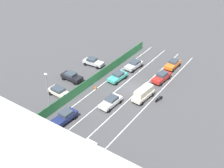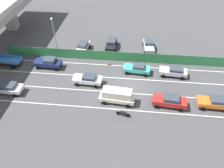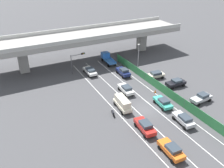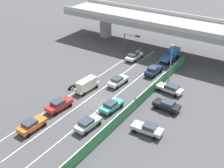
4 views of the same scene
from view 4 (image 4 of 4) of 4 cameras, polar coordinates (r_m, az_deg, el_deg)
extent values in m
plane|color=#424244|center=(48.26, -3.02, -3.45)|extent=(300.00, 300.00, 0.00)
cube|color=silver|center=(53.21, -5.26, -0.18)|extent=(0.14, 42.72, 0.01)
cube|color=silver|center=(51.41, -2.32, -1.20)|extent=(0.14, 42.72, 0.01)
cube|color=silver|center=(49.78, 0.84, -2.29)|extent=(0.14, 42.72, 0.01)
cube|color=silver|center=(48.32, 4.20, -3.44)|extent=(0.14, 42.72, 0.01)
cube|color=gray|center=(66.93, 10.78, 11.70)|extent=(52.14, 10.44, 1.13)
cube|color=#B2B2AD|center=(62.25, 8.95, 11.51)|extent=(52.14, 0.30, 0.90)
cube|color=#B2B2AD|center=(71.12, 12.55, 13.41)|extent=(52.14, 0.30, 0.90)
cube|color=gray|center=(75.68, -1.26, 11.46)|extent=(2.15, 2.15, 5.85)
cube|color=#338447|center=(47.25, 5.79, -3.03)|extent=(0.06, 38.72, 1.84)
cylinder|color=#4C514C|center=(42.59, 1.60, -6.91)|extent=(0.10, 0.10, 1.84)
cylinder|color=#4C514C|center=(52.31, 9.16, 0.14)|extent=(0.10, 0.10, 1.84)
cylinder|color=#4C514C|center=(63.18, 14.23, 4.89)|extent=(0.10, 0.10, 1.84)
cube|color=#B7BABC|center=(41.97, -4.77, -7.85)|extent=(2.12, 4.45, 0.62)
cube|color=#333D47|center=(41.44, -5.13, -7.47)|extent=(1.71, 2.11, 0.48)
cylinder|color=black|center=(43.58, -4.27, -7.01)|extent=(0.28, 0.66, 0.64)
cylinder|color=black|center=(42.63, -2.52, -7.89)|extent=(0.28, 0.66, 0.64)
cylinder|color=black|center=(41.94, -7.00, -8.83)|extent=(0.28, 0.66, 0.64)
cylinder|color=black|center=(40.95, -5.24, -9.80)|extent=(0.28, 0.66, 0.64)
cube|color=beige|center=(51.08, -5.03, -0.54)|extent=(2.09, 5.00, 0.55)
cube|color=beige|center=(50.67, -5.07, 0.30)|extent=(1.81, 4.11, 1.16)
cylinder|color=black|center=(52.86, -4.48, 0.04)|extent=(0.27, 0.66, 0.64)
cylinder|color=black|center=(51.85, -3.07, -0.53)|extent=(0.27, 0.66, 0.64)
cylinder|color=black|center=(50.81, -6.98, -1.40)|extent=(0.27, 0.66, 0.64)
cylinder|color=black|center=(49.77, -5.57, -2.02)|extent=(0.27, 0.66, 0.64)
cube|color=teal|center=(45.67, -0.08, -4.34)|extent=(2.15, 4.42, 0.58)
cube|color=#333D47|center=(45.20, -0.29, -3.92)|extent=(1.72, 1.94, 0.50)
cylinder|color=black|center=(47.34, 0.18, -3.66)|extent=(0.27, 0.66, 0.64)
cylinder|color=black|center=(46.43, 1.91, -4.40)|extent=(0.27, 0.66, 0.64)
cylinder|color=black|center=(45.47, -2.11, -5.22)|extent=(0.27, 0.66, 0.64)
cylinder|color=black|center=(44.53, -0.35, -6.03)|extent=(0.27, 0.66, 0.64)
cube|color=white|center=(62.99, 4.44, 5.51)|extent=(1.93, 4.73, 0.59)
cube|color=#333D47|center=(62.54, 4.31, 5.87)|extent=(1.66, 2.36, 0.48)
cylinder|color=black|center=(64.86, 4.45, 5.80)|extent=(0.23, 0.64, 0.64)
cylinder|color=black|center=(64.04, 5.86, 5.41)|extent=(0.23, 0.64, 0.64)
cylinder|color=black|center=(62.35, 2.94, 4.85)|extent=(0.23, 0.64, 0.64)
cylinder|color=black|center=(61.50, 4.39, 4.44)|extent=(0.23, 0.64, 0.64)
cube|color=silver|center=(52.70, 1.22, 0.60)|extent=(2.01, 4.54, 0.60)
cube|color=#333D47|center=(52.22, 1.03, 1.01)|extent=(1.66, 2.06, 0.50)
cylinder|color=black|center=(54.45, 1.40, 1.05)|extent=(0.26, 0.65, 0.64)
cylinder|color=black|center=(53.57, 2.93, 0.52)|extent=(0.26, 0.65, 0.64)
cylinder|color=black|center=(52.32, -0.53, -0.20)|extent=(0.26, 0.65, 0.64)
cylinder|color=black|center=(51.41, 1.02, -0.77)|extent=(0.26, 0.65, 0.64)
cube|color=navy|center=(57.01, 8.30, 2.67)|extent=(1.98, 4.61, 0.69)
cube|color=#333D47|center=(56.38, 8.13, 3.09)|extent=(1.64, 1.91, 0.58)
cylinder|color=black|center=(58.82, 8.23, 3.00)|extent=(0.25, 0.65, 0.64)
cylinder|color=black|center=(58.12, 9.76, 2.53)|extent=(0.25, 0.65, 0.64)
cylinder|color=black|center=(56.39, 6.72, 1.90)|extent=(0.25, 0.65, 0.64)
cylinder|color=black|center=(55.65, 8.29, 1.39)|extent=(0.25, 0.65, 0.64)
cube|color=red|center=(46.53, -10.45, -4.11)|extent=(2.15, 4.72, 0.69)
cube|color=#333D47|center=(46.10, -10.68, -3.56)|extent=(1.71, 2.17, 0.55)
cylinder|color=black|center=(48.20, -9.71, -3.47)|extent=(0.28, 0.66, 0.64)
cylinder|color=black|center=(47.09, -8.28, -4.20)|extent=(0.28, 0.66, 0.64)
cylinder|color=black|center=(46.59, -12.53, -5.06)|extent=(0.28, 0.66, 0.64)
cylinder|color=black|center=(45.44, -11.12, -5.86)|extent=(0.28, 0.66, 0.64)
cube|color=orange|center=(43.09, -15.57, -7.85)|extent=(1.93, 4.40, 0.66)
cube|color=#333D47|center=(42.59, -16.04, -7.44)|extent=(1.63, 1.95, 0.51)
cylinder|color=black|center=(44.66, -14.79, -7.04)|extent=(0.24, 0.65, 0.64)
cylinder|color=black|center=(43.52, -13.25, -7.90)|extent=(0.24, 0.65, 0.64)
cylinder|color=black|center=(43.31, -17.74, -8.83)|extent=(0.24, 0.65, 0.64)
cylinder|color=black|center=(42.13, -16.22, -9.77)|extent=(0.24, 0.65, 0.64)
cube|color=black|center=(63.50, 11.40, 5.16)|extent=(1.92, 6.01, 0.25)
cube|color=blue|center=(64.90, 12.32, 6.44)|extent=(2.05, 1.89, 1.50)
cube|color=#3875BC|center=(62.63, 11.01, 5.02)|extent=(2.19, 4.11, 0.10)
cube|color=#3875BC|center=(62.90, 10.28, 5.45)|extent=(0.33, 3.99, 0.48)
cube|color=#3875BC|center=(62.18, 11.79, 5.00)|extent=(0.33, 3.99, 0.48)
cylinder|color=black|center=(65.68, 11.42, 5.67)|extent=(0.31, 0.81, 0.80)
cylinder|color=black|center=(64.96, 12.95, 5.23)|extent=(0.31, 0.81, 0.80)
cylinder|color=black|center=(62.36, 9.74, 4.53)|extent=(0.31, 0.81, 0.80)
cylinder|color=black|center=(61.59, 11.32, 4.05)|extent=(0.31, 0.81, 0.80)
cylinder|color=black|center=(52.39, -7.31, -0.44)|extent=(0.22, 0.61, 0.60)
cylinder|color=black|center=(51.71, -8.48, -0.95)|extent=(0.22, 0.61, 0.60)
cube|color=black|center=(51.91, -7.91, -0.43)|extent=(0.46, 0.96, 0.36)
cylinder|color=#B2B2B2|center=(52.03, -7.44, 0.12)|extent=(0.59, 0.15, 0.03)
cube|color=#B2B5B7|center=(41.19, 6.98, -8.85)|extent=(4.58, 2.06, 0.58)
cube|color=#333D47|center=(40.74, 7.53, -8.37)|extent=(1.93, 1.66, 0.57)
cylinder|color=black|center=(41.29, 4.50, -9.39)|extent=(0.65, 0.27, 0.64)
cylinder|color=black|center=(42.55, 5.52, -8.10)|extent=(0.65, 0.27, 0.64)
cylinder|color=black|center=(40.44, 8.45, -10.63)|extent=(0.65, 0.27, 0.64)
cylinder|color=black|center=(41.72, 9.36, -9.27)|extent=(0.65, 0.27, 0.64)
cube|color=black|center=(46.56, 10.77, -4.17)|extent=(4.34, 1.92, 0.63)
cube|color=#333D47|center=(46.20, 11.06, -3.67)|extent=(1.97, 1.64, 0.49)
cylinder|color=black|center=(46.62, 8.63, -4.61)|extent=(0.65, 0.24, 0.64)
cylinder|color=black|center=(48.00, 9.62, -3.62)|extent=(0.65, 0.24, 0.64)
cylinder|color=black|center=(45.68, 11.87, -5.74)|extent=(0.65, 0.24, 0.64)
cylinder|color=black|center=(47.08, 12.79, -4.69)|extent=(0.65, 0.24, 0.64)
cube|color=beige|center=(51.26, 11.39, -0.94)|extent=(4.73, 2.15, 0.55)
cube|color=#333D47|center=(50.87, 11.79, -0.53)|extent=(2.38, 1.74, 0.54)
cylinder|color=black|center=(51.39, 9.34, -1.21)|extent=(0.66, 0.27, 0.64)
cylinder|color=black|center=(52.77, 10.31, -0.44)|extent=(0.66, 0.27, 0.64)
cylinder|color=black|center=(50.22, 12.43, -2.32)|extent=(0.66, 0.27, 0.64)
cylinder|color=black|center=(51.63, 13.33, -1.50)|extent=(0.66, 0.27, 0.64)
cylinder|color=#47474C|center=(65.61, 2.46, 8.11)|extent=(0.18, 0.18, 4.81)
cylinder|color=#47474C|center=(64.25, 3.93, 9.60)|extent=(3.45, 0.56, 0.12)
cube|color=black|center=(63.77, 5.09, 9.40)|extent=(0.99, 0.40, 0.32)
sphere|color=#390706|center=(63.73, 4.79, 9.40)|extent=(0.20, 0.20, 0.20)
sphere|color=#EFA319|center=(63.63, 5.04, 9.36)|extent=(0.20, 0.20, 0.20)
sphere|color=black|center=(63.53, 5.29, 9.31)|extent=(0.20, 0.20, 0.20)
cylinder|color=gray|center=(54.09, 11.56, 3.96)|extent=(0.16, 0.16, 6.94)
ellipsoid|color=silver|center=(52.67, 11.95, 7.55)|extent=(0.60, 0.36, 0.28)
cone|color=orange|center=(48.53, 4.75, -2.82)|extent=(0.36, 0.36, 0.71)
cube|color=black|center=(48.71, 4.74, -3.16)|extent=(0.47, 0.47, 0.03)
camera|label=1|loc=(83.61, 0.40, 30.60)|focal=44.58mm
camera|label=2|loc=(59.33, -24.59, 22.54)|focal=34.06mm
camera|label=3|loc=(46.96, -56.86, 15.35)|focal=39.01mm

